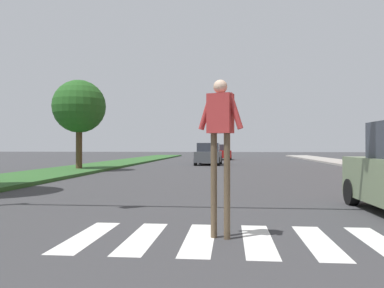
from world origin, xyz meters
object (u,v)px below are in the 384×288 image
Objects in this scene: traffic_light_gantry at (31,3)px; sedan_distant at (221,153)px; sedan_midblock at (209,155)px; tree_far at (79,107)px; pedestrian_performer at (220,132)px.

sedan_distant is (3.18, 34.24, -3.67)m from traffic_light_gantry.
sedan_midblock is at bearing -93.58° from sedan_distant.
sedan_distant is at bearing 68.54° from tree_far.
tree_far is 1.15× the size of sedan_distant.
sedan_distant is (-0.80, 35.88, -0.90)m from pedestrian_performer.
tree_far is at bearing 118.40° from pedestrian_performer.
tree_far reaches higher than sedan_distant.
traffic_light_gantry is 2.51× the size of sedan_midblock.
sedan_distant is (0.72, 11.53, -0.03)m from sedan_midblock.
pedestrian_performer is at bearing -61.60° from tree_far.
pedestrian_performer is (3.98, -1.63, -2.77)m from traffic_light_gantry.
traffic_light_gantry reaches higher than tree_far.
traffic_light_gantry is (4.65, -14.32, 0.69)m from tree_far.
tree_far is 0.48× the size of traffic_light_gantry.
tree_far is at bearing -130.26° from sedan_midblock.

